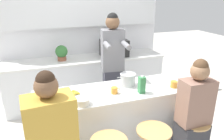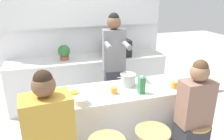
{
  "view_description": "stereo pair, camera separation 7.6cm",
  "coord_description": "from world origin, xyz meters",
  "px_view_note": "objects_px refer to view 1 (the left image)",
  "views": [
    {
      "loc": [
        -0.82,
        -2.33,
        2.06
      ],
      "look_at": [
        0.0,
        0.06,
        1.15
      ],
      "focal_mm": 35.0,
      "sensor_mm": 36.0,
      "label": 1
    },
    {
      "loc": [
        -0.75,
        -2.35,
        2.06
      ],
      "look_at": [
        0.0,
        0.06,
        1.15
      ],
      "focal_mm": 35.0,
      "sensor_mm": 36.0,
      "label": 2
    }
  ],
  "objects_px": {
    "person_seated_near": "(193,122)",
    "fruit_bowl": "(82,101)",
    "coffee_cup_far": "(174,84)",
    "banana_bunch": "(74,93)",
    "microwave": "(114,48)",
    "person_cooking": "(113,71)",
    "coffee_cup_near": "(114,90)",
    "potted_plant": "(62,52)",
    "kitchen_island": "(114,121)",
    "juice_carton": "(142,85)",
    "cooking_pot": "(128,80)"
  },
  "relations": [
    {
      "from": "coffee_cup_near",
      "to": "potted_plant",
      "type": "height_order",
      "value": "potted_plant"
    },
    {
      "from": "coffee_cup_far",
      "to": "potted_plant",
      "type": "distance_m",
      "value": 2.1
    },
    {
      "from": "person_seated_near",
      "to": "banana_bunch",
      "type": "bearing_deg",
      "value": 152.84
    },
    {
      "from": "coffee_cup_near",
      "to": "kitchen_island",
      "type": "bearing_deg",
      "value": 77.02
    },
    {
      "from": "banana_bunch",
      "to": "potted_plant",
      "type": "height_order",
      "value": "potted_plant"
    },
    {
      "from": "coffee_cup_near",
      "to": "microwave",
      "type": "bearing_deg",
      "value": 70.51
    },
    {
      "from": "coffee_cup_far",
      "to": "kitchen_island",
      "type": "bearing_deg",
      "value": 168.28
    },
    {
      "from": "person_cooking",
      "to": "coffee_cup_far",
      "type": "bearing_deg",
      "value": -47.63
    },
    {
      "from": "kitchen_island",
      "to": "cooking_pot",
      "type": "height_order",
      "value": "cooking_pot"
    },
    {
      "from": "coffee_cup_far",
      "to": "juice_carton",
      "type": "relative_size",
      "value": 0.55
    },
    {
      "from": "person_seated_near",
      "to": "fruit_bowl",
      "type": "xyz_separation_m",
      "value": [
        -1.19,
        0.37,
        0.28
      ]
    },
    {
      "from": "person_seated_near",
      "to": "cooking_pot",
      "type": "xyz_separation_m",
      "value": [
        -0.52,
        0.69,
        0.33
      ]
    },
    {
      "from": "microwave",
      "to": "banana_bunch",
      "type": "bearing_deg",
      "value": -125.19
    },
    {
      "from": "kitchen_island",
      "to": "person_seated_near",
      "type": "xyz_separation_m",
      "value": [
        0.75,
        -0.59,
        0.2
      ]
    },
    {
      "from": "coffee_cup_near",
      "to": "fruit_bowl",
      "type": "bearing_deg",
      "value": -161.12
    },
    {
      "from": "cooking_pot",
      "to": "potted_plant",
      "type": "relative_size",
      "value": 1.06
    },
    {
      "from": "person_seated_near",
      "to": "coffee_cup_far",
      "type": "distance_m",
      "value": 0.52
    },
    {
      "from": "person_seated_near",
      "to": "coffee_cup_far",
      "type": "height_order",
      "value": "person_seated_near"
    },
    {
      "from": "cooking_pot",
      "to": "coffee_cup_near",
      "type": "bearing_deg",
      "value": -145.44
    },
    {
      "from": "person_seated_near",
      "to": "potted_plant",
      "type": "distance_m",
      "value": 2.5
    },
    {
      "from": "fruit_bowl",
      "to": "coffee_cup_near",
      "type": "distance_m",
      "value": 0.45
    },
    {
      "from": "cooking_pot",
      "to": "potted_plant",
      "type": "xyz_separation_m",
      "value": [
        -0.67,
        1.47,
        0.05
      ]
    },
    {
      "from": "banana_bunch",
      "to": "microwave",
      "type": "distance_m",
      "value": 1.8
    },
    {
      "from": "coffee_cup_near",
      "to": "coffee_cup_far",
      "type": "distance_m",
      "value": 0.78
    },
    {
      "from": "coffee_cup_far",
      "to": "potted_plant",
      "type": "relative_size",
      "value": 0.44
    },
    {
      "from": "fruit_bowl",
      "to": "person_seated_near",
      "type": "bearing_deg",
      "value": -17.32
    },
    {
      "from": "coffee_cup_near",
      "to": "juice_carton",
      "type": "relative_size",
      "value": 0.51
    },
    {
      "from": "person_seated_near",
      "to": "potted_plant",
      "type": "bearing_deg",
      "value": 119.34
    },
    {
      "from": "coffee_cup_far",
      "to": "microwave",
      "type": "distance_m",
      "value": 1.7
    },
    {
      "from": "kitchen_island",
      "to": "fruit_bowl",
      "type": "relative_size",
      "value": 11.41
    },
    {
      "from": "kitchen_island",
      "to": "microwave",
      "type": "bearing_deg",
      "value": 70.2
    },
    {
      "from": "kitchen_island",
      "to": "person_seated_near",
      "type": "bearing_deg",
      "value": -38.39
    },
    {
      "from": "potted_plant",
      "to": "coffee_cup_far",
      "type": "bearing_deg",
      "value": -55.0
    },
    {
      "from": "fruit_bowl",
      "to": "juice_carton",
      "type": "relative_size",
      "value": 0.77
    },
    {
      "from": "person_cooking",
      "to": "fruit_bowl",
      "type": "height_order",
      "value": "person_cooking"
    },
    {
      "from": "person_cooking",
      "to": "cooking_pot",
      "type": "bearing_deg",
      "value": -80.47
    },
    {
      "from": "banana_bunch",
      "to": "juice_carton",
      "type": "height_order",
      "value": "juice_carton"
    },
    {
      "from": "coffee_cup_near",
      "to": "potted_plant",
      "type": "xyz_separation_m",
      "value": [
        -0.43,
        1.64,
        0.09
      ]
    },
    {
      "from": "person_seated_near",
      "to": "banana_bunch",
      "type": "distance_m",
      "value": 1.42
    },
    {
      "from": "person_seated_near",
      "to": "kitchen_island",
      "type": "bearing_deg",
      "value": 142.01
    },
    {
      "from": "person_seated_near",
      "to": "juice_carton",
      "type": "xyz_separation_m",
      "value": [
        -0.45,
        0.43,
        0.35
      ]
    },
    {
      "from": "person_cooking",
      "to": "potted_plant",
      "type": "xyz_separation_m",
      "value": [
        -0.65,
        0.93,
        0.12
      ]
    },
    {
      "from": "cooking_pot",
      "to": "microwave",
      "type": "height_order",
      "value": "microwave"
    },
    {
      "from": "coffee_cup_far",
      "to": "potted_plant",
      "type": "height_order",
      "value": "potted_plant"
    },
    {
      "from": "coffee_cup_far",
      "to": "microwave",
      "type": "relative_size",
      "value": 0.25
    },
    {
      "from": "fruit_bowl",
      "to": "microwave",
      "type": "bearing_deg",
      "value": 60.4
    },
    {
      "from": "cooking_pot",
      "to": "microwave",
      "type": "distance_m",
      "value": 1.47
    },
    {
      "from": "coffee_cup_far",
      "to": "banana_bunch",
      "type": "bearing_deg",
      "value": 170.45
    },
    {
      "from": "kitchen_island",
      "to": "juice_carton",
      "type": "bearing_deg",
      "value": -29.28
    },
    {
      "from": "banana_bunch",
      "to": "juice_carton",
      "type": "bearing_deg",
      "value": -15.59
    }
  ]
}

